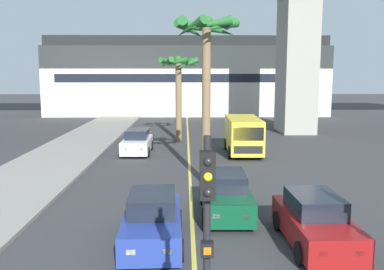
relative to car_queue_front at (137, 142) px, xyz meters
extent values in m
cube|color=#DBCC4C|center=(3.38, -2.84, -0.72)|extent=(0.14, 56.00, 0.01)
cube|color=gray|center=(13.01, 10.23, 7.00)|extent=(2.80, 4.40, 15.44)
cube|color=beige|center=(3.38, 27.34, 3.55)|extent=(34.95, 8.00, 8.54)
cube|color=#9C998D|center=(3.38, 27.34, 8.42)|extent=(34.25, 7.20, 1.20)
cube|color=black|center=(3.38, 23.32, 3.97)|extent=(31.46, 0.04, 1.00)
cube|color=white|center=(0.00, -0.03, -0.14)|extent=(1.72, 4.11, 0.80)
cube|color=black|center=(0.00, 0.12, 0.54)|extent=(1.41, 2.06, 0.60)
cube|color=#F2EDCC|center=(0.46, -2.04, -0.09)|extent=(0.24, 0.08, 0.14)
cube|color=#F2EDCC|center=(-0.48, -2.04, -0.09)|extent=(0.24, 0.08, 0.14)
cylinder|color=black|center=(0.80, -1.31, -0.40)|extent=(0.22, 0.64, 0.64)
cylinder|color=black|center=(-0.81, -1.30, -0.40)|extent=(0.22, 0.64, 0.64)
cylinder|color=black|center=(0.81, 1.23, -0.40)|extent=(0.22, 0.64, 0.64)
cylinder|color=black|center=(-0.80, 1.24, -0.40)|extent=(0.22, 0.64, 0.64)
cube|color=navy|center=(2.14, -14.96, -0.14)|extent=(1.83, 4.15, 0.80)
cube|color=black|center=(2.13, -14.81, 0.54)|extent=(1.46, 2.09, 0.60)
cube|color=#F2EDCC|center=(2.67, -16.95, -0.09)|extent=(0.24, 0.09, 0.14)
cube|color=#F2EDCC|center=(1.74, -16.99, -0.09)|extent=(0.24, 0.09, 0.14)
cylinder|color=black|center=(2.99, -16.20, -0.40)|extent=(0.24, 0.65, 0.64)
cylinder|color=black|center=(1.37, -16.26, -0.40)|extent=(0.24, 0.65, 0.64)
cylinder|color=black|center=(2.90, -13.66, -0.40)|extent=(0.24, 0.65, 0.64)
cylinder|color=black|center=(1.29, -13.72, -0.40)|extent=(0.24, 0.65, 0.64)
cube|color=maroon|center=(7.06, -15.16, -0.14)|extent=(1.78, 4.13, 0.80)
cube|color=black|center=(7.06, -15.01, 0.54)|extent=(1.43, 2.08, 0.60)
cube|color=#F2EDCC|center=(7.57, -17.16, -0.09)|extent=(0.24, 0.08, 0.14)
cube|color=#F2EDCC|center=(6.64, -17.18, -0.09)|extent=(0.24, 0.08, 0.14)
cylinder|color=black|center=(7.90, -16.42, -0.40)|extent=(0.23, 0.64, 0.64)
cylinder|color=black|center=(6.28, -16.45, -0.40)|extent=(0.23, 0.64, 0.64)
cylinder|color=black|center=(7.85, -13.87, -0.40)|extent=(0.23, 0.64, 0.64)
cylinder|color=black|center=(6.23, -13.91, -0.40)|extent=(0.23, 0.64, 0.64)
cube|color=#0C4728|center=(4.64, -12.28, -0.14)|extent=(1.77, 4.13, 0.80)
cube|color=black|center=(4.65, -12.13, 0.54)|extent=(1.43, 2.07, 0.60)
cube|color=#F2EDCC|center=(5.07, -14.30, -0.09)|extent=(0.24, 0.08, 0.14)
cube|color=#F2EDCC|center=(4.14, -14.28, -0.09)|extent=(0.24, 0.08, 0.14)
cylinder|color=black|center=(5.43, -13.57, -0.40)|extent=(0.23, 0.64, 0.64)
cylinder|color=black|center=(3.81, -13.54, -0.40)|extent=(0.23, 0.64, 0.64)
cylinder|color=black|center=(5.47, -11.03, -0.40)|extent=(0.23, 0.64, 0.64)
cylinder|color=black|center=(3.86, -11.00, -0.40)|extent=(0.23, 0.64, 0.64)
cube|color=yellow|center=(6.91, -0.28, 0.59)|extent=(2.09, 5.23, 2.10)
cube|color=black|center=(6.87, -2.84, 0.94)|extent=(1.80, 0.11, 0.80)
cube|color=black|center=(6.87, -2.90, 0.01)|extent=(1.70, 0.09, 0.44)
cylinder|color=black|center=(7.84, -1.86, -0.34)|extent=(0.27, 0.76, 0.76)
cylinder|color=black|center=(5.94, -1.83, -0.34)|extent=(0.27, 0.76, 0.76)
cylinder|color=black|center=(7.89, 1.26, -0.34)|extent=(0.27, 0.76, 0.76)
cylinder|color=black|center=(5.99, 1.29, -0.34)|extent=(0.27, 0.76, 0.76)
cylinder|color=black|center=(3.48, -20.81, 1.38)|extent=(0.12, 0.12, 4.20)
cube|color=black|center=(3.48, -20.95, 2.88)|extent=(0.24, 0.20, 0.76)
sphere|color=black|center=(3.48, -21.05, 3.12)|extent=(0.14, 0.14, 0.14)
sphere|color=yellow|center=(3.48, -21.05, 2.88)|extent=(0.14, 0.14, 0.14)
sphere|color=black|center=(3.48, -21.05, 2.64)|extent=(0.14, 0.14, 0.14)
cube|color=black|center=(3.48, -20.93, 1.68)|extent=(0.20, 0.16, 0.24)
cube|color=orange|center=(3.48, -21.01, 1.68)|extent=(0.12, 0.03, 0.12)
cylinder|color=brown|center=(2.65, 5.24, 2.32)|extent=(0.48, 0.48, 6.08)
sphere|color=#236028|center=(2.65, 5.24, 5.51)|extent=(0.60, 0.60, 0.60)
cone|color=#236028|center=(3.66, 5.26, 5.24)|extent=(0.49, 2.07, 0.96)
cone|color=#236028|center=(3.18, 6.09, 5.29)|extent=(1.98, 1.47, 0.86)
cone|color=#236028|center=(2.33, 6.20, 5.26)|extent=(2.10, 1.06, 0.92)
cone|color=#236028|center=(1.73, 5.66, 5.28)|extent=(1.27, 2.06, 0.89)
cone|color=#236028|center=(1.74, 4.80, 5.26)|extent=(1.29, 2.05, 0.92)
cone|color=#236028|center=(2.41, 4.26, 5.30)|extent=(2.11, 0.91, 0.85)
cone|color=#236028|center=(3.28, 4.45, 5.16)|extent=(1.87, 1.63, 1.08)
cylinder|color=brown|center=(4.12, -7.83, 2.93)|extent=(0.40, 0.40, 7.30)
sphere|color=#236028|center=(4.12, -7.83, 6.73)|extent=(0.60, 0.60, 0.60)
cone|color=#236028|center=(5.07, -7.88, 6.55)|extent=(0.53, 1.97, 0.78)
cone|color=#236028|center=(4.72, -7.09, 6.45)|extent=(1.80, 1.56, 0.95)
cone|color=#236028|center=(4.16, -6.88, 6.55)|extent=(1.97, 0.52, 0.79)
cone|color=#236028|center=(3.41, -7.20, 6.45)|extent=(1.62, 1.75, 0.95)
cone|color=#236028|center=(3.18, -7.69, 6.53)|extent=(0.72, 1.99, 0.83)
cone|color=#236028|center=(3.38, -8.43, 6.43)|extent=(1.56, 1.79, 0.99)
cone|color=#236028|center=(4.22, -8.78, 6.54)|extent=(1.98, 0.63, 0.80)
cone|color=#236028|center=(4.74, -8.55, 6.51)|extent=(1.76, 1.61, 0.86)
camera|label=1|loc=(3.14, -27.28, 4.42)|focal=39.42mm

